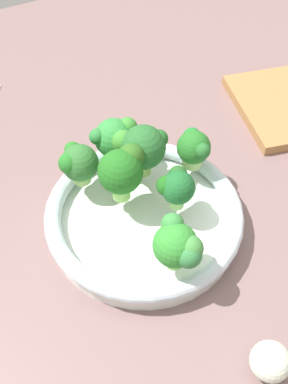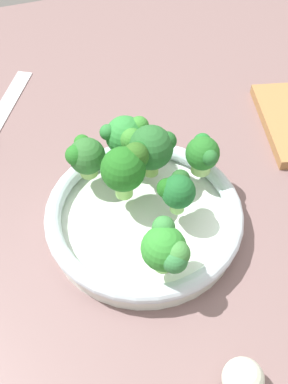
# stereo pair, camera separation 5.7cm
# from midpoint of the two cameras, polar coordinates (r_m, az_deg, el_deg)

# --- Properties ---
(ground_plane) EXTENTS (1.30, 1.30, 0.03)m
(ground_plane) POSITION_cam_midpoint_polar(r_m,az_deg,el_deg) (0.61, -2.85, -7.34)
(ground_plane) COLOR #7C605F
(bowl) EXTENTS (0.25, 0.25, 0.04)m
(bowl) POSITION_cam_midpoint_polar(r_m,az_deg,el_deg) (0.61, -2.68, -3.13)
(bowl) COLOR white
(bowl) RESTS_ON ground_plane
(broccoli_floret_0) EXTENTS (0.05, 0.05, 0.06)m
(broccoli_floret_0) POSITION_cam_midpoint_polar(r_m,az_deg,el_deg) (0.61, -10.56, 3.30)
(broccoli_floret_0) COLOR #9BCA69
(broccoli_floret_0) RESTS_ON bowl
(broccoli_floret_1) EXTENTS (0.04, 0.05, 0.05)m
(broccoli_floret_1) POSITION_cam_midpoint_polar(r_m,az_deg,el_deg) (0.62, 3.38, 5.17)
(broccoli_floret_1) COLOR #A2CE73
(broccoli_floret_1) RESTS_ON bowl
(broccoli_floret_2) EXTENTS (0.05, 0.06, 0.06)m
(broccoli_floret_2) POSITION_cam_midpoint_polar(r_m,az_deg,el_deg) (0.51, 0.97, -6.61)
(broccoli_floret_2) COLOR #9ADA6B
(broccoli_floret_2) RESTS_ON bowl
(broccoli_floret_3) EXTENTS (0.06, 0.06, 0.07)m
(broccoli_floret_3) POSITION_cam_midpoint_polar(r_m,az_deg,el_deg) (0.60, -2.78, 5.12)
(broccoli_floret_3) COLOR #89B053
(broccoli_floret_3) RESTS_ON bowl
(broccoli_floret_4) EXTENTS (0.07, 0.06, 0.07)m
(broccoli_floret_4) POSITION_cam_midpoint_polar(r_m,az_deg,el_deg) (0.57, -5.50, 2.56)
(broccoli_floret_4) COLOR #94D764
(broccoli_floret_4) RESTS_ON bowl
(broccoli_floret_5) EXTENTS (0.05, 0.05, 0.05)m
(broccoli_floret_5) POSITION_cam_midpoint_polar(r_m,az_deg,el_deg) (0.57, 1.07, 0.62)
(broccoli_floret_5) COLOR #8AC665
(broccoli_floret_5) RESTS_ON bowl
(broccoli_floret_6) EXTENTS (0.06, 0.06, 0.06)m
(broccoli_floret_6) POSITION_cam_midpoint_polar(r_m,az_deg,el_deg) (0.62, -6.00, 6.31)
(broccoli_floret_6) COLOR #82C566
(broccoli_floret_6) RESTS_ON bowl
(garlic_bulb) EXTENTS (0.04, 0.04, 0.04)m
(garlic_bulb) POSITION_cam_midpoint_polar(r_m,az_deg,el_deg) (0.52, 11.72, -19.42)
(garlic_bulb) COLOR silver
(garlic_bulb) RESTS_ON ground_plane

